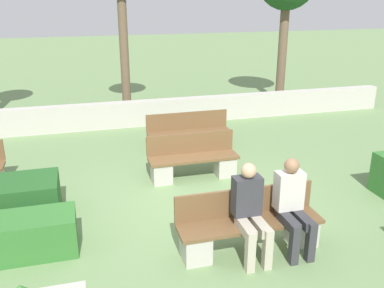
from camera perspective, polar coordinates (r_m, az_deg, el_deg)
ground_plane at (r=7.34m, az=0.15°, el=-7.99°), size 60.00×60.00×0.00m
perimeter_wall at (r=11.54m, az=-6.15°, el=4.14°), size 14.12×0.30×0.67m
bench_front at (r=6.07m, az=7.64°, el=-11.01°), size 2.03×0.48×0.84m
bench_right_side at (r=9.62m, az=-0.36°, el=0.99°), size 1.88×0.49×0.84m
bench_back at (r=8.21m, az=0.15°, el=-2.43°), size 1.72×0.48×0.84m
person_seated_man at (r=5.74m, az=7.75°, el=-8.47°), size 0.38×0.64×1.31m
person_seated_woman at (r=5.99m, az=13.27°, el=-7.55°), size 0.38×0.64×1.32m
hedge_block_mid_left at (r=6.38m, az=-22.72°, el=-11.40°), size 1.66×0.65×0.55m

